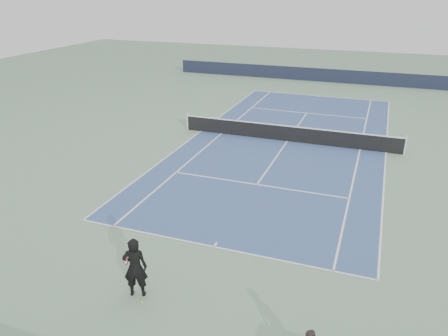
% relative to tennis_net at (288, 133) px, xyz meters
% --- Properties ---
extents(ground, '(80.00, 80.00, 0.00)m').
position_rel_tennis_net_xyz_m(ground, '(0.00, 0.00, -0.50)').
color(ground, gray).
extents(court_surface, '(10.97, 23.77, 0.01)m').
position_rel_tennis_net_xyz_m(court_surface, '(0.00, 0.00, -0.50)').
color(court_surface, '#385285').
rests_on(court_surface, ground).
extents(tennis_net, '(12.90, 0.10, 1.07)m').
position_rel_tennis_net_xyz_m(tennis_net, '(0.00, 0.00, 0.00)').
color(tennis_net, silver).
rests_on(tennis_net, ground).
extents(windscreen_far, '(30.00, 0.25, 1.20)m').
position_rel_tennis_net_xyz_m(windscreen_far, '(0.00, 17.88, 0.10)').
color(windscreen_far, black).
rests_on(windscreen_far, ground).
extents(tennis_player, '(0.88, 0.74, 1.92)m').
position_rel_tennis_net_xyz_m(tennis_player, '(-1.22, -15.01, 0.46)').
color(tennis_player, black).
rests_on(tennis_player, ground).
extents(tennis_ball, '(0.07, 0.07, 0.07)m').
position_rel_tennis_net_xyz_m(tennis_ball, '(-0.91, -15.31, -0.47)').
color(tennis_ball, '#CBDB2C').
rests_on(tennis_ball, ground).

